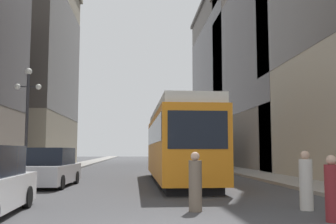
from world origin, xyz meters
TOP-DOWN VIEW (x-y plane):
  - sidewalk_left at (-7.32, 40.00)m, footprint 2.50×120.00m
  - sidewalk_right at (7.32, 40.00)m, footprint 2.50×120.00m
  - streetcar at (1.38, 12.53)m, footprint 2.77×13.35m
  - transit_bus at (5.20, 29.90)m, footprint 2.95×12.80m
  - parked_car_left_near at (-4.76, 10.81)m, footprint 2.08×4.91m
  - pedestrian_crossing_near at (0.90, 2.94)m, footprint 0.37×0.37m
  - pedestrian_crossing_far at (3.93, 1.09)m, footprint 0.35×0.35m
  - pedestrian_on_sidewalk at (4.09, 2.91)m, footprint 0.38×0.38m
  - lamp_post_left_near at (-6.67, 13.22)m, footprint 1.41×0.36m
  - building_left_midblock at (-15.45, 34.29)m, footprint 14.37×17.71m
  - building_right_midblock at (14.08, 28.74)m, footprint 11.63×21.23m
  - building_right_far at (13.65, 45.43)m, footprint 10.77×23.95m

SIDE VIEW (x-z plane):
  - sidewalk_left at x=-7.32m, z-range 0.00..0.15m
  - sidewalk_right at x=7.32m, z-range 0.00..0.15m
  - pedestrian_crossing_far at x=3.93m, z-range -0.05..1.53m
  - pedestrian_crossing_near at x=0.90m, z-range -0.06..1.60m
  - pedestrian_on_sidewalk at x=4.09m, z-range -0.06..1.63m
  - parked_car_left_near at x=-4.76m, z-range -0.07..1.75m
  - transit_bus at x=5.20m, z-range 0.22..3.67m
  - streetcar at x=1.38m, z-range 0.16..4.05m
  - lamp_post_left_near at x=-6.67m, z-range 1.05..7.05m
  - building_right_midblock at x=14.08m, z-range 0.30..21.36m
  - building_left_midblock at x=-15.45m, z-range 0.31..22.10m
  - building_right_far at x=13.65m, z-range 0.34..23.65m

